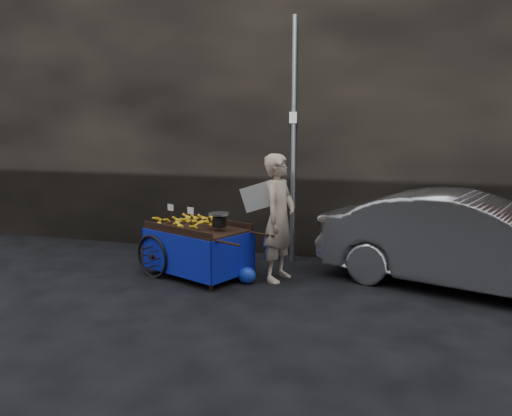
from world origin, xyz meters
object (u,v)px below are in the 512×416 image
(banana_cart, at_px, (196,232))
(plastic_bag, at_px, (247,275))
(parked_car, at_px, (469,242))
(vendor, at_px, (279,218))

(banana_cart, xyz_separation_m, plastic_bag, (0.87, -0.17, -0.55))
(parked_car, bearing_deg, vendor, 115.31)
(vendor, bearing_deg, parked_car, -69.82)
(vendor, bearing_deg, plastic_bag, 140.61)
(banana_cart, bearing_deg, parked_car, 30.67)
(vendor, relative_size, parked_car, 0.46)
(banana_cart, height_order, vendor, vendor)
(vendor, distance_m, parked_car, 2.67)
(plastic_bag, bearing_deg, parked_car, 13.12)
(parked_car, bearing_deg, plastic_bag, 120.02)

